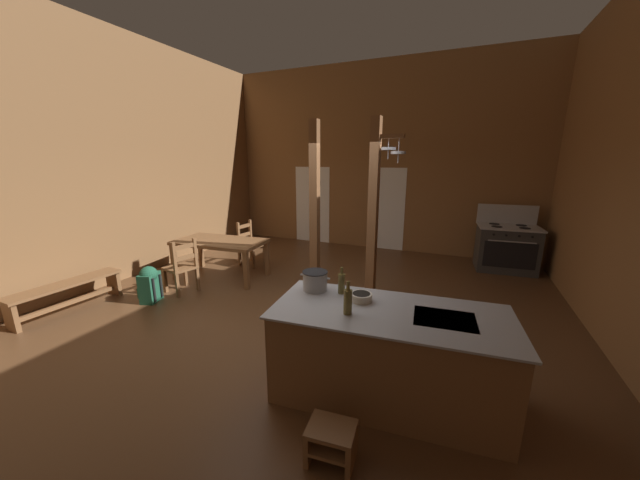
{
  "coord_description": "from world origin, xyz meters",
  "views": [
    {
      "loc": [
        2.04,
        -3.87,
        2.25
      ],
      "look_at": [
        -0.0,
        0.87,
        0.97
      ],
      "focal_mm": 18.35,
      "sensor_mm": 36.0,
      "label": 1
    }
  ],
  "objects_px": {
    "dining_table": "(220,245)",
    "bench_along_left_wall": "(67,291)",
    "step_stool": "(331,440)",
    "ladderback_chair_near_window": "(182,267)",
    "ladderback_chair_by_post": "(250,244)",
    "kitchen_island": "(387,354)",
    "mixing_bowl_on_counter": "(361,297)",
    "stove_range": "(506,247)",
    "backpack": "(150,283)",
    "stockpot_on_counter": "(315,280)",
    "bottle_tall_on_counter": "(342,283)",
    "bottle_short_on_counter": "(348,301)"
  },
  "relations": [
    {
      "from": "dining_table",
      "to": "ladderback_chair_by_post",
      "type": "bearing_deg",
      "value": 87.62
    },
    {
      "from": "kitchen_island",
      "to": "bench_along_left_wall",
      "type": "xyz_separation_m",
      "value": [
        -4.86,
        -0.05,
        -0.14
      ]
    },
    {
      "from": "dining_table",
      "to": "stove_range",
      "type": "bearing_deg",
      "value": 27.56
    },
    {
      "from": "kitchen_island",
      "to": "backpack",
      "type": "relative_size",
      "value": 3.76
    },
    {
      "from": "ladderback_chair_near_window",
      "to": "backpack",
      "type": "height_order",
      "value": "ladderback_chair_near_window"
    },
    {
      "from": "stove_range",
      "to": "bottle_tall_on_counter",
      "type": "bearing_deg",
      "value": -114.0
    },
    {
      "from": "kitchen_island",
      "to": "bench_along_left_wall",
      "type": "height_order",
      "value": "kitchen_island"
    },
    {
      "from": "bench_along_left_wall",
      "to": "backpack",
      "type": "bearing_deg",
      "value": 39.21
    },
    {
      "from": "step_stool",
      "to": "dining_table",
      "type": "bearing_deg",
      "value": 139.72
    },
    {
      "from": "step_stool",
      "to": "ladderback_chair_by_post",
      "type": "distance_m",
      "value": 5.12
    },
    {
      "from": "stove_range",
      "to": "stockpot_on_counter",
      "type": "bearing_deg",
      "value": -116.91
    },
    {
      "from": "dining_table",
      "to": "bench_along_left_wall",
      "type": "distance_m",
      "value": 2.43
    },
    {
      "from": "stockpot_on_counter",
      "to": "bottle_tall_on_counter",
      "type": "relative_size",
      "value": 1.2
    },
    {
      "from": "kitchen_island",
      "to": "stockpot_on_counter",
      "type": "bearing_deg",
      "value": 167.01
    },
    {
      "from": "stockpot_on_counter",
      "to": "ladderback_chair_near_window",
      "type": "bearing_deg",
      "value": 161.57
    },
    {
      "from": "kitchen_island",
      "to": "bench_along_left_wall",
      "type": "bearing_deg",
      "value": -179.38
    },
    {
      "from": "ladderback_chair_near_window",
      "to": "bench_along_left_wall",
      "type": "height_order",
      "value": "ladderback_chair_near_window"
    },
    {
      "from": "dining_table",
      "to": "mixing_bowl_on_counter",
      "type": "relative_size",
      "value": 8.37
    },
    {
      "from": "step_stool",
      "to": "bottle_tall_on_counter",
      "type": "distance_m",
      "value": 1.41
    },
    {
      "from": "backpack",
      "to": "bottle_short_on_counter",
      "type": "bearing_deg",
      "value": -13.45
    },
    {
      "from": "bench_along_left_wall",
      "to": "bottle_short_on_counter",
      "type": "distance_m",
      "value": 4.57
    },
    {
      "from": "step_stool",
      "to": "stockpot_on_counter",
      "type": "distance_m",
      "value": 1.48
    },
    {
      "from": "backpack",
      "to": "bottle_short_on_counter",
      "type": "distance_m",
      "value": 3.8
    },
    {
      "from": "ladderback_chair_by_post",
      "to": "mixing_bowl_on_counter",
      "type": "xyz_separation_m",
      "value": [
        3.33,
        -2.83,
        0.49
      ]
    },
    {
      "from": "stove_range",
      "to": "mixing_bowl_on_counter",
      "type": "height_order",
      "value": "stove_range"
    },
    {
      "from": "backpack",
      "to": "stockpot_on_counter",
      "type": "relative_size",
      "value": 1.76
    },
    {
      "from": "ladderback_chair_by_post",
      "to": "stockpot_on_counter",
      "type": "relative_size",
      "value": 2.81
    },
    {
      "from": "ladderback_chair_near_window",
      "to": "bench_along_left_wall",
      "type": "relative_size",
      "value": 0.62
    },
    {
      "from": "ladderback_chair_near_window",
      "to": "dining_table",
      "type": "bearing_deg",
      "value": 82.42
    },
    {
      "from": "stove_range",
      "to": "bottle_tall_on_counter",
      "type": "height_order",
      "value": "stove_range"
    },
    {
      "from": "stove_range",
      "to": "dining_table",
      "type": "bearing_deg",
      "value": -152.44
    },
    {
      "from": "dining_table",
      "to": "bottle_short_on_counter",
      "type": "height_order",
      "value": "bottle_short_on_counter"
    },
    {
      "from": "step_stool",
      "to": "ladderback_chair_near_window",
      "type": "xyz_separation_m",
      "value": [
        -3.56,
        2.05,
        0.27
      ]
    },
    {
      "from": "mixing_bowl_on_counter",
      "to": "stove_range",
      "type": "bearing_deg",
      "value": 69.03
    },
    {
      "from": "ladderback_chair_by_post",
      "to": "step_stool",
      "type": "bearing_deg",
      "value": -48.28
    },
    {
      "from": "backpack",
      "to": "bottle_short_on_counter",
      "type": "height_order",
      "value": "bottle_short_on_counter"
    },
    {
      "from": "stove_range",
      "to": "backpack",
      "type": "relative_size",
      "value": 2.21
    },
    {
      "from": "bench_along_left_wall",
      "to": "kitchen_island",
      "type": "bearing_deg",
      "value": 0.62
    },
    {
      "from": "stockpot_on_counter",
      "to": "bottle_tall_on_counter",
      "type": "xyz_separation_m",
      "value": [
        0.29,
        0.02,
        0.01
      ]
    },
    {
      "from": "dining_table",
      "to": "mixing_bowl_on_counter",
      "type": "distance_m",
      "value": 3.89
    },
    {
      "from": "bottle_tall_on_counter",
      "to": "bottle_short_on_counter",
      "type": "bearing_deg",
      "value": -63.49
    },
    {
      "from": "ladderback_chair_by_post",
      "to": "kitchen_island",
      "type": "bearing_deg",
      "value": -39.02
    },
    {
      "from": "ladderback_chair_by_post",
      "to": "bottle_tall_on_counter",
      "type": "xyz_separation_m",
      "value": [
        3.08,
        -2.73,
        0.56
      ]
    },
    {
      "from": "kitchen_island",
      "to": "mixing_bowl_on_counter",
      "type": "relative_size",
      "value": 10.62
    },
    {
      "from": "ladderback_chair_by_post",
      "to": "backpack",
      "type": "bearing_deg",
      "value": -98.53
    },
    {
      "from": "backpack",
      "to": "dining_table",
      "type": "bearing_deg",
      "value": 77.55
    },
    {
      "from": "kitchen_island",
      "to": "step_stool",
      "type": "bearing_deg",
      "value": -104.76
    },
    {
      "from": "stockpot_on_counter",
      "to": "bottle_short_on_counter",
      "type": "relative_size",
      "value": 1.11
    },
    {
      "from": "bench_along_left_wall",
      "to": "bottle_tall_on_counter",
      "type": "distance_m",
      "value": 4.37
    },
    {
      "from": "stove_range",
      "to": "stockpot_on_counter",
      "type": "height_order",
      "value": "stove_range"
    }
  ]
}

